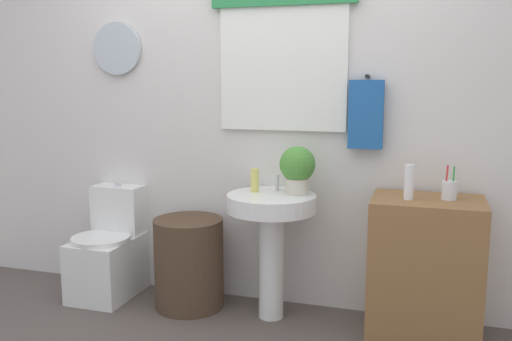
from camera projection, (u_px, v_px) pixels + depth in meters
The scene contains 10 objects.
back_wall at pixel (261, 100), 3.51m from camera, with size 4.40×0.18×2.60m.
toilet at pixel (110, 253), 3.71m from camera, with size 0.38×0.51×0.74m.
laundry_hamper at pixel (189, 263), 3.51m from camera, with size 0.44×0.44×0.57m, color #4C3828.
pedestal_sink at pixel (271, 224), 3.30m from camera, with size 0.53×0.53×0.76m.
faucet at pixel (277, 183), 3.37m from camera, with size 0.03×0.03×0.10m, color silver.
wooden_cabinet at pixel (425, 269), 3.07m from camera, with size 0.60×0.44×0.79m, color olive.
soap_bottle at pixel (255, 180), 3.34m from camera, with size 0.05×0.05×0.14m, color #DBD166.
potted_plant at pixel (297, 168), 3.26m from camera, with size 0.21×0.21×0.28m.
lotion_bottle at pixel (409, 182), 2.98m from camera, with size 0.05×0.05×0.19m, color white.
toothbrush_cup at pixel (449, 190), 2.98m from camera, with size 0.08×0.08×0.19m.
Camera 1 is at (1.03, -2.23, 1.44)m, focal length 38.92 mm.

